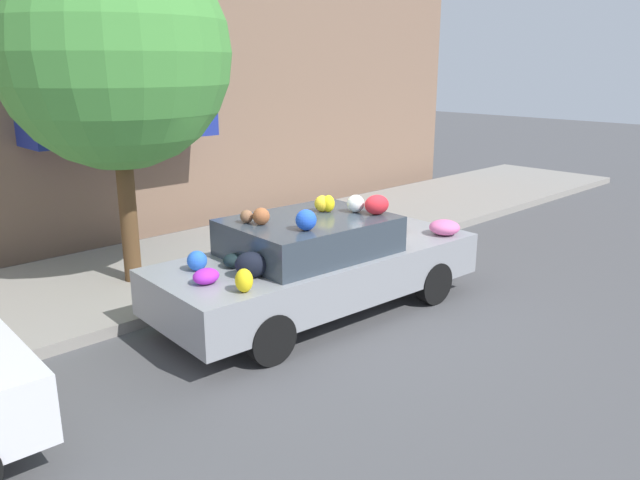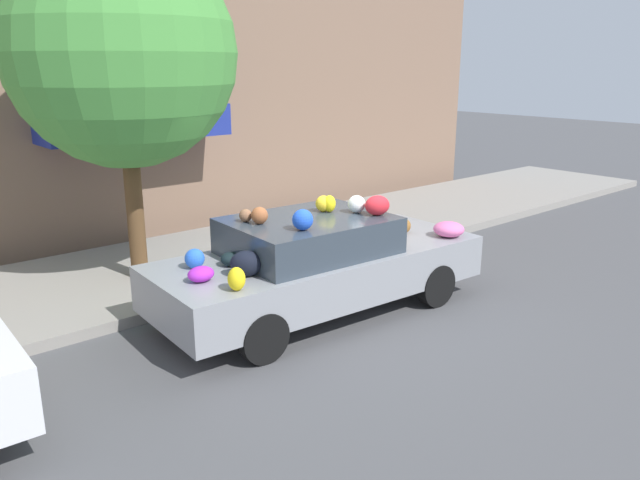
# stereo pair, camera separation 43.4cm
# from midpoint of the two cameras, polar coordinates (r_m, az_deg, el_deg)

# --- Properties ---
(ground_plane) EXTENTS (60.00, 60.00, 0.00)m
(ground_plane) POSITION_cam_midpoint_polar(r_m,az_deg,el_deg) (8.27, -1.58, -6.53)
(ground_plane) COLOR #4C4C4F
(sidewalk_curb) EXTENTS (24.00, 3.20, 0.15)m
(sidewalk_curb) POSITION_cam_midpoint_polar(r_m,az_deg,el_deg) (10.29, -11.75, -1.86)
(sidewalk_curb) COLOR gray
(sidewalk_curb) RESTS_ON ground
(building_facade) EXTENTS (18.00, 1.20, 6.13)m
(building_facade) POSITION_cam_midpoint_polar(r_m,az_deg,el_deg) (11.76, -18.66, 14.49)
(building_facade) COLOR #846651
(building_facade) RESTS_ON ground
(street_tree) EXTENTS (3.06, 3.06, 4.67)m
(street_tree) POSITION_cam_midpoint_polar(r_m,az_deg,el_deg) (8.95, -19.67, 15.78)
(street_tree) COLOR brown
(street_tree) RESTS_ON sidewalk_curb
(fire_hydrant) EXTENTS (0.20, 0.20, 0.70)m
(fire_hydrant) POSITION_cam_midpoint_polar(r_m,az_deg,el_deg) (10.57, 1.16, 1.31)
(fire_hydrant) COLOR #B2B2B7
(fire_hydrant) RESTS_ON sidewalk_curb
(art_car) EXTENTS (4.48, 1.93, 1.55)m
(art_car) POSITION_cam_midpoint_polar(r_m,az_deg,el_deg) (7.99, -1.76, -2.09)
(art_car) COLOR gray
(art_car) RESTS_ON ground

